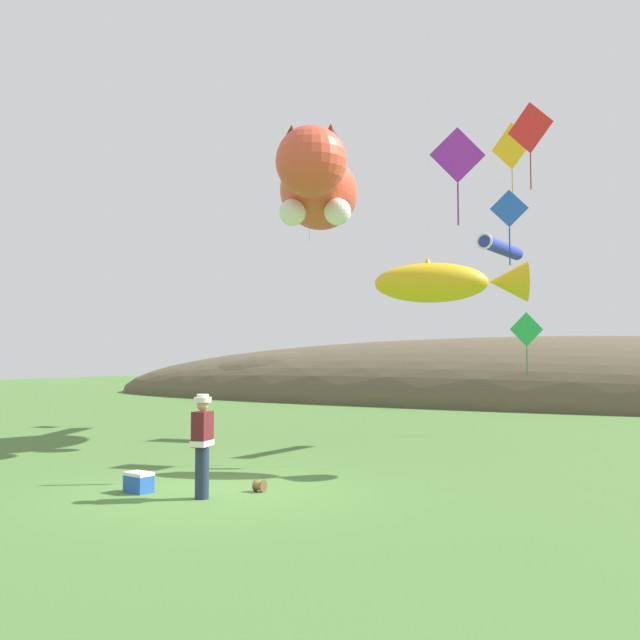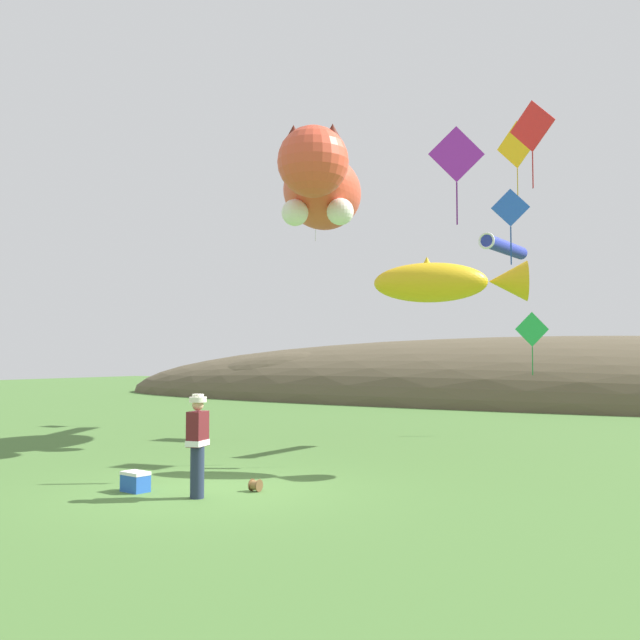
# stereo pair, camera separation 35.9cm
# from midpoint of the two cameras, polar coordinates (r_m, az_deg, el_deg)

# --- Properties ---
(ground_plane) EXTENTS (120.00, 120.00, 0.00)m
(ground_plane) POSITION_cam_midpoint_polar(r_m,az_deg,el_deg) (13.26, -8.00, -13.44)
(ground_plane) COLOR #477033
(distant_hill_ridge) EXTENTS (58.37, 15.45, 7.11)m
(distant_hill_ridge) POSITION_cam_midpoint_polar(r_m,az_deg,el_deg) (40.25, 16.41, -6.34)
(distant_hill_ridge) COLOR brown
(distant_hill_ridge) RESTS_ON ground
(festival_attendant) EXTENTS (0.34, 0.46, 1.77)m
(festival_attendant) POSITION_cam_midpoint_polar(r_m,az_deg,el_deg) (12.54, -8.96, -9.62)
(festival_attendant) COLOR #232D47
(festival_attendant) RESTS_ON ground
(kite_spool) EXTENTS (0.17, 0.22, 0.22)m
(kite_spool) POSITION_cam_midpoint_polar(r_m,az_deg,el_deg) (13.15, -4.38, -13.05)
(kite_spool) COLOR olive
(kite_spool) RESTS_ON ground
(picnic_cooler) EXTENTS (0.54, 0.40, 0.36)m
(picnic_cooler) POSITION_cam_midpoint_polar(r_m,az_deg,el_deg) (13.46, -13.80, -12.44)
(picnic_cooler) COLOR blue
(picnic_cooler) RESTS_ON ground
(kite_giant_cat) EXTENTS (4.14, 7.71, 2.50)m
(kite_giant_cat) POSITION_cam_midpoint_polar(r_m,az_deg,el_deg) (21.35, 0.55, 10.44)
(kite_giant_cat) COLOR #E04C33
(kite_fish_windsock) EXTENTS (3.35, 1.94, 1.00)m
(kite_fish_windsock) POSITION_cam_midpoint_polar(r_m,az_deg,el_deg) (15.64, 10.80, 3.02)
(kite_fish_windsock) COLOR gold
(kite_tube_streamer) EXTENTS (0.63, 2.74, 0.44)m
(kite_tube_streamer) POSITION_cam_midpoint_polar(r_m,az_deg,el_deg) (20.10, 15.03, 5.65)
(kite_tube_streamer) COLOR #2633A5
(kite_diamond_white) EXTENTS (0.80, 0.50, 1.83)m
(kite_diamond_white) POSITION_cam_midpoint_polar(r_m,az_deg,el_deg) (26.91, 0.02, 9.12)
(kite_diamond_white) COLOR white
(kite_diamond_gold) EXTENTS (1.44, 0.57, 2.44)m
(kite_diamond_gold) POSITION_cam_midpoint_polar(r_m,az_deg,el_deg) (24.21, 15.91, 13.32)
(kite_diamond_gold) COLOR yellow
(kite_diamond_green) EXTENTS (0.92, 0.63, 2.00)m
(kite_diamond_green) POSITION_cam_midpoint_polar(r_m,az_deg,el_deg) (23.47, 17.02, -0.76)
(kite_diamond_green) COLOR green
(kite_diamond_violet) EXTENTS (1.04, 0.61, 2.09)m
(kite_diamond_violet) POSITION_cam_midpoint_polar(r_m,az_deg,el_deg) (15.65, 11.52, 12.81)
(kite_diamond_violet) COLOR purple
(kite_diamond_blue) EXTENTS (0.85, 0.31, 1.80)m
(kite_diamond_blue) POSITION_cam_midpoint_polar(r_m,az_deg,el_deg) (17.52, 15.57, 8.57)
(kite_diamond_blue) COLOR blue
(kite_diamond_red) EXTENTS (1.21, 0.48, 2.19)m
(kite_diamond_red) POSITION_cam_midpoint_polar(r_m,az_deg,el_deg) (18.82, 17.15, 14.56)
(kite_diamond_red) COLOR red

